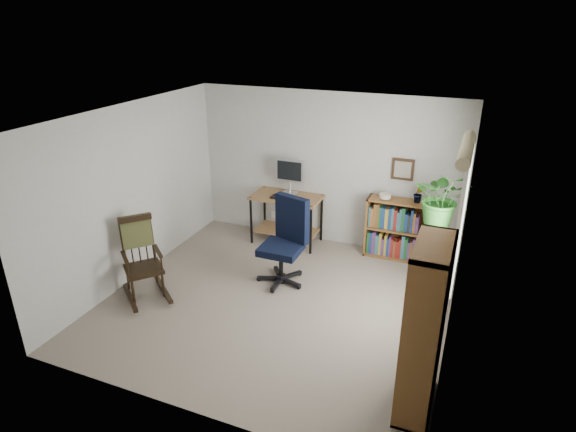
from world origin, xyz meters
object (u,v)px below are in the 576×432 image
at_px(low_bookshelf, 395,229).
at_px(rocking_chair, 142,259).
at_px(desk, 287,219).
at_px(tall_bookshelf, 424,330).
at_px(office_chair, 281,242).

bearing_deg(low_bookshelf, rocking_chair, -140.42).
xyz_separation_m(desk, tall_bookshelf, (2.47, -2.81, 0.46)).
distance_m(low_bookshelf, tall_bookshelf, 3.06).
height_order(low_bookshelf, tall_bookshelf, tall_bookshelf).
distance_m(desk, low_bookshelf, 1.72).
bearing_deg(rocking_chair, desk, 14.86).
bearing_deg(desk, low_bookshelf, 4.01).
bearing_deg(low_bookshelf, office_chair, -134.33).
distance_m(desk, office_chair, 1.30).
bearing_deg(tall_bookshelf, rocking_chair, 170.23).
relative_size(office_chair, low_bookshelf, 1.31).
xyz_separation_m(office_chair, rocking_chair, (-1.51, -0.99, -0.06)).
bearing_deg(desk, rocking_chair, -116.44).
xyz_separation_m(rocking_chair, tall_bookshelf, (3.57, -0.61, 0.31)).
bearing_deg(tall_bookshelf, office_chair, 142.08).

